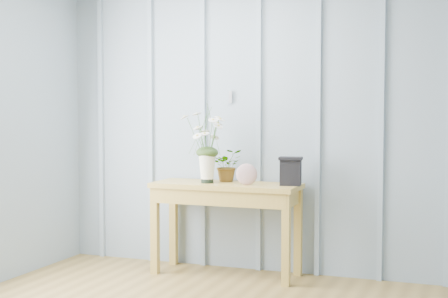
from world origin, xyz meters
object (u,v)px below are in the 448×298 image
at_px(daisy_vase, 207,133).
at_px(felt_disc_vessel, 247,174).
at_px(carved_box, 291,171).
at_px(sideboard, 226,197).

height_order(daisy_vase, felt_disc_vessel, daisy_vase).
bearing_deg(felt_disc_vessel, carved_box, 8.67).
bearing_deg(felt_disc_vessel, sideboard, 149.17).
height_order(sideboard, felt_disc_vessel, felt_disc_vessel).
relative_size(sideboard, daisy_vase, 1.87).
height_order(daisy_vase, carved_box, daisy_vase).
distance_m(sideboard, daisy_vase, 0.54).
distance_m(felt_disc_vessel, carved_box, 0.35).
bearing_deg(felt_disc_vessel, daisy_vase, 164.42).
height_order(felt_disc_vessel, carved_box, carved_box).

